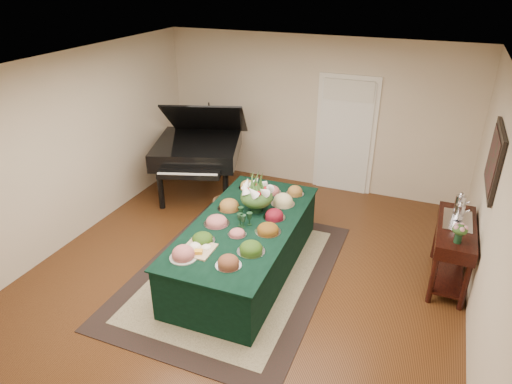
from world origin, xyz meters
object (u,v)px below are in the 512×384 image
at_px(buffet_table, 245,246).
at_px(floral_centerpiece, 257,193).
at_px(grand_piano, 198,149).
at_px(mahogany_sideboard, 454,239).

bearing_deg(buffet_table, floral_centerpiece, 87.19).
xyz_separation_m(floral_centerpiece, grand_piano, (-1.68, 1.44, -0.12)).
height_order(buffet_table, grand_piano, grand_piano).
distance_m(buffet_table, grand_piano, 2.51).
distance_m(buffet_table, floral_centerpiece, 0.73).
xyz_separation_m(floral_centerpiece, mahogany_sideboard, (2.52, 0.38, -0.34)).
distance_m(grand_piano, mahogany_sideboard, 4.34).
bearing_deg(grand_piano, buffet_table, -47.30).
bearing_deg(floral_centerpiece, buffet_table, -92.81).
bearing_deg(grand_piano, mahogany_sideboard, -14.10).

